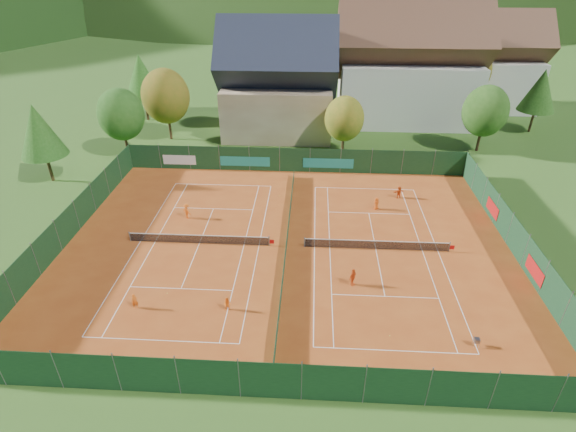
# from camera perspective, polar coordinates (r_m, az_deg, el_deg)

# --- Properties ---
(ground) EXTENTS (600.00, 600.00, 0.00)m
(ground) POSITION_cam_1_polar(r_m,az_deg,el_deg) (40.68, -0.16, -3.88)
(ground) COLOR #2E581B
(ground) RESTS_ON ground
(clay_pad) EXTENTS (40.00, 32.00, 0.01)m
(clay_pad) POSITION_cam_1_polar(r_m,az_deg,el_deg) (40.67, -0.16, -3.85)
(clay_pad) COLOR #A54618
(clay_pad) RESTS_ON ground
(court_markings_left) EXTENTS (11.03, 23.83, 0.00)m
(court_markings_left) POSITION_cam_1_polar(r_m,az_deg,el_deg) (41.84, -11.19, -3.42)
(court_markings_left) COLOR white
(court_markings_left) RESTS_ON ground
(court_markings_right) EXTENTS (11.03, 23.83, 0.00)m
(court_markings_right) POSITION_cam_1_polar(r_m,az_deg,el_deg) (41.05, 11.09, -4.14)
(court_markings_right) COLOR white
(court_markings_right) RESTS_ON ground
(tennis_net_left) EXTENTS (13.30, 0.10, 1.02)m
(tennis_net_left) POSITION_cam_1_polar(r_m,az_deg,el_deg) (41.53, -11.05, -2.86)
(tennis_net_left) COLOR #59595B
(tennis_net_left) RESTS_ON ground
(tennis_net_right) EXTENTS (13.30, 0.10, 1.02)m
(tennis_net_right) POSITION_cam_1_polar(r_m,az_deg,el_deg) (40.80, 11.37, -3.57)
(tennis_net_right) COLOR #59595B
(tennis_net_right) RESTS_ON ground
(court_divider) EXTENTS (0.03, 28.80, 1.00)m
(court_divider) POSITION_cam_1_polar(r_m,az_deg,el_deg) (40.39, -0.16, -3.28)
(court_divider) COLOR #143822
(court_divider) RESTS_ON ground
(fence_north) EXTENTS (40.00, 0.10, 3.00)m
(fence_north) POSITION_cam_1_polar(r_m,az_deg,el_deg) (54.01, 0.37, 7.10)
(fence_north) COLOR #14371B
(fence_north) RESTS_ON ground
(fence_south) EXTENTS (40.00, 0.04, 3.00)m
(fence_south) POSITION_cam_1_polar(r_m,az_deg,el_deg) (27.79, -2.27, -20.17)
(fence_south) COLOR #123218
(fence_south) RESTS_ON ground
(fence_west) EXTENTS (0.04, 32.00, 3.00)m
(fence_west) POSITION_cam_1_polar(r_m,az_deg,el_deg) (45.49, -26.20, -1.09)
(fence_west) COLOR #153A1B
(fence_west) RESTS_ON ground
(fence_east) EXTENTS (0.09, 32.00, 3.00)m
(fence_east) POSITION_cam_1_polar(r_m,az_deg,el_deg) (43.70, 27.05, -2.65)
(fence_east) COLOR #13351D
(fence_east) RESTS_ON ground
(chalet) EXTENTS (16.20, 12.00, 16.00)m
(chalet) POSITION_cam_1_polar(r_m,az_deg,el_deg) (65.74, -1.26, 16.17)
(chalet) COLOR #CAB28E
(chalet) RESTS_ON ground
(hotel_block_a) EXTENTS (21.60, 11.00, 17.25)m
(hotel_block_a) POSITION_cam_1_polar(r_m,az_deg,el_deg) (72.56, 14.99, 17.20)
(hotel_block_a) COLOR silver
(hotel_block_a) RESTS_ON ground
(hotel_block_b) EXTENTS (17.28, 10.00, 15.50)m
(hotel_block_b) POSITION_cam_1_polar(r_m,az_deg,el_deg) (83.97, 23.76, 16.93)
(hotel_block_b) COLOR silver
(hotel_block_b) RESTS_ON ground
(tree_west_front) EXTENTS (5.72, 5.72, 8.69)m
(tree_west_front) POSITION_cam_1_polar(r_m,az_deg,el_deg) (61.21, -20.46, 11.99)
(tree_west_front) COLOR #4A2D1A
(tree_west_front) RESTS_ON ground
(tree_west_mid) EXTENTS (6.44, 6.44, 9.78)m
(tree_west_mid) POSITION_cam_1_polar(r_m,az_deg,el_deg) (65.00, -15.28, 14.46)
(tree_west_mid) COLOR #472F19
(tree_west_mid) RESTS_ON ground
(tree_west_back) EXTENTS (5.60, 5.60, 10.00)m
(tree_west_back) POSITION_cam_1_polar(r_m,az_deg,el_deg) (74.13, -18.13, 16.50)
(tree_west_back) COLOR #443018
(tree_west_back) RESTS_ON ground
(tree_center) EXTENTS (5.01, 5.01, 7.60)m
(tree_center) POSITION_cam_1_polar(r_m,az_deg,el_deg) (58.54, 7.17, 12.16)
(tree_center) COLOR #443018
(tree_center) RESTS_ON ground
(tree_east_front) EXTENTS (5.72, 5.72, 8.69)m
(tree_east_front) POSITION_cam_1_polar(r_m,az_deg,el_deg) (63.99, 23.77, 12.09)
(tree_east_front) COLOR #4B311A
(tree_east_front) RESTS_ON ground
(tree_east_mid) EXTENTS (5.04, 5.04, 9.00)m
(tree_east_mid) POSITION_cam_1_polar(r_m,az_deg,el_deg) (74.80, 29.40, 13.73)
(tree_east_mid) COLOR #483019
(tree_east_mid) RESTS_ON ground
(tree_west_side) EXTENTS (5.04, 5.04, 9.00)m
(tree_west_side) POSITION_cam_1_polar(r_m,az_deg,el_deg) (57.07, -29.10, 9.48)
(tree_west_side) COLOR #473219
(tree_west_side) RESTS_ON ground
(tree_east_back) EXTENTS (7.15, 7.15, 10.86)m
(tree_east_back) POSITION_cam_1_polar(r_m,az_deg,el_deg) (78.97, 21.84, 16.67)
(tree_east_back) COLOR #4E371B
(tree_east_back) RESTS_ON ground
(mountain_backdrop) EXTENTS (820.00, 530.00, 242.00)m
(mountain_backdrop) POSITION_cam_1_polar(r_m,az_deg,el_deg) (275.48, 9.14, 17.11)
(mountain_backdrop) COLOR black
(mountain_backdrop) RESTS_ON ground
(ball_hopper) EXTENTS (0.34, 0.34, 0.80)m
(ball_hopper) POSITION_cam_1_polar(r_m,az_deg,el_deg) (33.65, 22.87, -14.34)
(ball_hopper) COLOR slate
(ball_hopper) RESTS_ON ground
(loose_ball_0) EXTENTS (0.07, 0.07, 0.07)m
(loose_ball_0) POSITION_cam_1_polar(r_m,az_deg,el_deg) (36.71, -15.09, -9.44)
(loose_ball_0) COLOR #CCD833
(loose_ball_0) RESTS_ON ground
(loose_ball_1) EXTENTS (0.07, 0.07, 0.07)m
(loose_ball_1) POSITION_cam_1_polar(r_m,az_deg,el_deg) (32.96, 12.81, -14.60)
(loose_ball_1) COLOR #CCD833
(loose_ball_1) RESTS_ON ground
(loose_ball_2) EXTENTS (0.07, 0.07, 0.07)m
(loose_ball_2) POSITION_cam_1_polar(r_m,az_deg,el_deg) (46.43, 3.55, 0.88)
(loose_ball_2) COLOR #CCD833
(loose_ball_2) RESTS_ON ground
(loose_ball_3) EXTENTS (0.07, 0.07, 0.07)m
(loose_ball_3) POSITION_cam_1_polar(r_m,az_deg,el_deg) (48.92, -1.12, 2.58)
(loose_ball_3) COLOR #CCD833
(loose_ball_3) RESTS_ON ground
(player_left_near) EXTENTS (0.56, 0.49, 1.28)m
(player_left_near) POSITION_cam_1_polar(r_m,az_deg,el_deg) (35.72, -18.89, -10.20)
(player_left_near) COLOR #DA5D13
(player_left_near) RESTS_ON ground
(player_left_mid) EXTENTS (0.63, 0.52, 1.18)m
(player_left_mid) POSITION_cam_1_polar(r_m,az_deg,el_deg) (33.97, -7.70, -11.05)
(player_left_mid) COLOR orange
(player_left_mid) RESTS_ON ground
(player_left_far) EXTENTS (1.16, 1.04, 1.56)m
(player_left_far) POSITION_cam_1_polar(r_m,az_deg,el_deg) (45.63, -12.73, 0.62)
(player_left_far) COLOR orange
(player_left_far) RESTS_ON ground
(player_right_near) EXTENTS (0.85, 0.96, 1.56)m
(player_right_near) POSITION_cam_1_polar(r_m,az_deg,el_deg) (36.18, 8.23, -7.70)
(player_right_near) COLOR #CF4512
(player_right_near) RESTS_ON ground
(player_right_far_a) EXTENTS (0.78, 0.72, 1.34)m
(player_right_far_a) POSITION_cam_1_polar(r_m,az_deg,el_deg) (46.98, 11.16, 1.58)
(player_right_far_a) COLOR #DB5413
(player_right_far_a) RESTS_ON ground
(player_right_far_b) EXTENTS (1.33, 0.82, 1.36)m
(player_right_far_b) POSITION_cam_1_polar(r_m,az_deg,el_deg) (49.71, 13.91, 2.95)
(player_right_far_b) COLOR #CE4612
(player_right_far_b) RESTS_ON ground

